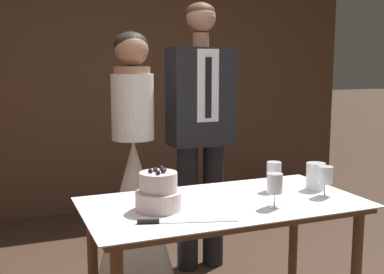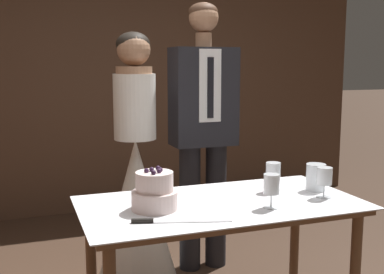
{
  "view_description": "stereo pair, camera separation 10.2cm",
  "coord_description": "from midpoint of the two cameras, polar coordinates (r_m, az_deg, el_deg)",
  "views": [
    {
      "loc": [
        -1.03,
        -2.28,
        1.46
      ],
      "look_at": [
        0.03,
        0.35,
        1.03
      ],
      "focal_mm": 45.0,
      "sensor_mm": 36.0,
      "label": 1
    },
    {
      "loc": [
        -0.93,
        -2.32,
        1.46
      ],
      "look_at": [
        0.03,
        0.35,
        1.03
      ],
      "focal_mm": 45.0,
      "sensor_mm": 36.0,
      "label": 2
    }
  ],
  "objects": [
    {
      "name": "wall_back",
      "position": [
        4.85,
        -8.29,
        8.14
      ],
      "size": [
        5.3,
        0.12,
        2.85
      ],
      "primitive_type": "cube",
      "color": "#513828",
      "rests_on": "ground_plane"
    },
    {
      "name": "wine_glass_middle",
      "position": [
        2.69,
        16.48,
        -4.63
      ],
      "size": [
        0.08,
        0.08,
        0.17
      ],
      "color": "silver",
      "rests_on": "cake_table"
    },
    {
      "name": "cake_knife",
      "position": [
        2.21,
        -2.18,
        -9.94
      ],
      "size": [
        0.45,
        0.15,
        0.02
      ],
      "rotation": [
        0.0,
        0.0,
        -0.29
      ],
      "color": "silver",
      "rests_on": "cake_table"
    },
    {
      "name": "tiered_cake",
      "position": [
        2.38,
        -3.22,
        -6.58
      ],
      "size": [
        0.23,
        0.23,
        0.21
      ],
      "color": "beige",
      "rests_on": "cake_table"
    },
    {
      "name": "cake_table",
      "position": [
        2.55,
        4.58,
        -9.58
      ],
      "size": [
        1.45,
        0.76,
        0.75
      ],
      "color": "brown",
      "rests_on": "ground_plane"
    },
    {
      "name": "wine_glass_near",
      "position": [
        2.43,
        10.6,
        -5.61
      ],
      "size": [
        0.08,
        0.08,
        0.17
      ],
      "color": "silver",
      "rests_on": "cake_table"
    },
    {
      "name": "hurricane_candle",
      "position": [
        2.83,
        15.46,
        -4.69
      ],
      "size": [
        0.11,
        0.11,
        0.15
      ],
      "color": "silver",
      "rests_on": "cake_table"
    },
    {
      "name": "wine_glass_far",
      "position": [
        2.74,
        10.68,
        -4.17
      ],
      "size": [
        0.08,
        0.08,
        0.17
      ],
      "color": "silver",
      "rests_on": "cake_table"
    },
    {
      "name": "groom",
      "position": [
        3.36,
        2.22,
        1.62
      ],
      "size": [
        0.44,
        0.25,
        1.87
      ],
      "color": "black",
      "rests_on": "ground_plane"
    },
    {
      "name": "bride",
      "position": [
        3.29,
        -5.75,
        -6.19
      ],
      "size": [
        0.54,
        0.54,
        1.67
      ],
      "color": "white",
      "rests_on": "ground_plane"
    }
  ]
}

